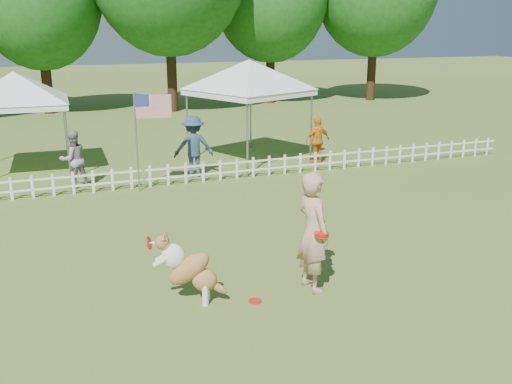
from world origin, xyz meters
The scene contains 13 objects.
ground centered at (0.00, 0.00, 0.00)m, with size 120.00×120.00×0.00m, color #44641F.
picket_fence centered at (0.00, 7.00, 0.30)m, with size 22.00×0.08×0.60m, color white, non-canonical shape.
handler centered at (0.64, -0.20, 1.01)m, with size 0.74×0.48×2.02m, color tan.
dog centered at (-1.37, 0.02, 0.57)m, with size 1.11×0.37×1.15m, color brown, non-canonical shape.
frisbee_on_turf centered at (-0.41, -0.33, 0.01)m, with size 0.21×0.21×0.02m, color red.
canopy_tent_left centered at (-4.01, 10.00, 1.46)m, with size 2.83×2.83×2.92m, color white, non-canonical shape.
canopy_tent_right centered at (2.87, 9.05, 1.58)m, with size 3.06×3.06×3.17m, color white, non-canonical shape.
flag_pole centered at (-1.09, 6.75, 1.30)m, with size 1.00×0.10×2.61m, color gray, non-canonical shape.
spectator_a centered at (-2.66, 7.73, 0.78)m, with size 0.76×0.59×1.56m, color gray.
spectator_b centered at (0.68, 7.73, 0.89)m, with size 1.15×0.66×1.78m, color navy.
spectator_c centered at (4.77, 7.91, 0.75)m, with size 0.88×0.36×1.49m, color orange.
tree_center_left centered at (-3.00, 22.50, 4.90)m, with size 6.00×6.00×9.80m, color #194F16, non-canonical shape.
tree_right centered at (9.00, 22.50, 5.20)m, with size 6.20×6.20×10.40m, color #194F16, non-canonical shape.
Camera 1 is at (-3.29, -8.08, 4.24)m, focal length 40.00 mm.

